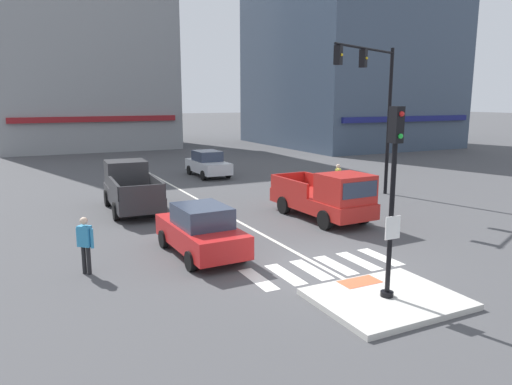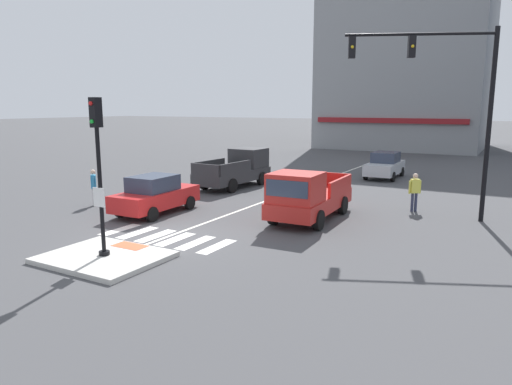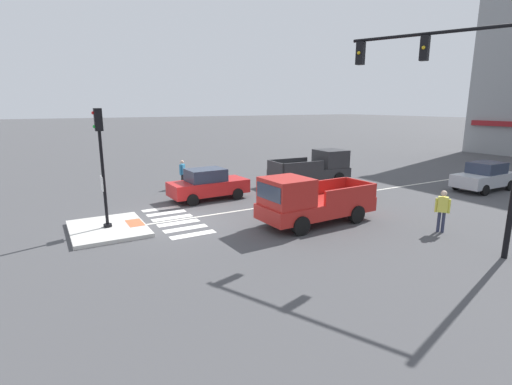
{
  "view_description": "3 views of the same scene",
  "coord_description": "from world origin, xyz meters",
  "px_view_note": "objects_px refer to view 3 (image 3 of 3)",
  "views": [
    {
      "loc": [
        -7.84,
        -11.18,
        4.92
      ],
      "look_at": [
        0.0,
        4.64,
        1.48
      ],
      "focal_mm": 33.84,
      "sensor_mm": 36.0,
      "label": 1
    },
    {
      "loc": [
        10.55,
        -12.06,
        4.51
      ],
      "look_at": [
        0.92,
        4.91,
        0.92
      ],
      "focal_mm": 33.01,
      "sensor_mm": 36.0,
      "label": 2
    },
    {
      "loc": [
        15.54,
        -4.68,
        4.86
      ],
      "look_at": [
        1.17,
        3.49,
        1.09
      ],
      "focal_mm": 26.9,
      "sensor_mm": 36.0,
      "label": 3
    }
  ],
  "objects_px": {
    "traffic_light_mast": "(466,97)",
    "pickup_truck_red_eastbound_mid": "(308,202)",
    "car_silver_eastbound_distant": "(485,176)",
    "pickup_truck_charcoal_westbound_far": "(316,168)",
    "pedestrian_at_curb_left": "(182,172)",
    "signal_pole": "(101,157)",
    "pedestrian_waiting_far_side": "(442,208)",
    "car_red_westbound_near": "(208,184)"
  },
  "relations": [
    {
      "from": "pickup_truck_red_eastbound_mid",
      "to": "traffic_light_mast",
      "type": "bearing_deg",
      "value": 30.97
    },
    {
      "from": "traffic_light_mast",
      "to": "pedestrian_waiting_far_side",
      "type": "height_order",
      "value": "traffic_light_mast"
    },
    {
      "from": "car_red_westbound_near",
      "to": "pickup_truck_charcoal_westbound_far",
      "type": "xyz_separation_m",
      "value": [
        -0.59,
        7.61,
        0.17
      ]
    },
    {
      "from": "signal_pole",
      "to": "pedestrian_waiting_far_side",
      "type": "height_order",
      "value": "signal_pole"
    },
    {
      "from": "car_silver_eastbound_distant",
      "to": "pedestrian_at_curb_left",
      "type": "distance_m",
      "value": 17.76
    },
    {
      "from": "pedestrian_at_curb_left",
      "to": "traffic_light_mast",
      "type": "bearing_deg",
      "value": 18.66
    },
    {
      "from": "pickup_truck_red_eastbound_mid",
      "to": "car_silver_eastbound_distant",
      "type": "bearing_deg",
      "value": 91.15
    },
    {
      "from": "car_red_westbound_near",
      "to": "pickup_truck_red_eastbound_mid",
      "type": "height_order",
      "value": "pickup_truck_red_eastbound_mid"
    },
    {
      "from": "car_silver_eastbound_distant",
      "to": "pickup_truck_charcoal_westbound_far",
      "type": "bearing_deg",
      "value": -131.63
    },
    {
      "from": "signal_pole",
      "to": "car_red_westbound_near",
      "type": "bearing_deg",
      "value": 117.32
    },
    {
      "from": "traffic_light_mast",
      "to": "pedestrian_at_curb_left",
      "type": "height_order",
      "value": "traffic_light_mast"
    },
    {
      "from": "traffic_light_mast",
      "to": "pedestrian_at_curb_left",
      "type": "xyz_separation_m",
      "value": [
        -14.2,
        -4.79,
        -4.15
      ]
    },
    {
      "from": "pedestrian_at_curb_left",
      "to": "pickup_truck_charcoal_westbound_far",
      "type": "bearing_deg",
      "value": 69.4
    },
    {
      "from": "car_silver_eastbound_distant",
      "to": "pedestrian_at_curb_left",
      "type": "bearing_deg",
      "value": -121.96
    },
    {
      "from": "pickup_truck_red_eastbound_mid",
      "to": "pedestrian_waiting_far_side",
      "type": "distance_m",
      "value": 5.16
    },
    {
      "from": "traffic_light_mast",
      "to": "car_silver_eastbound_distant",
      "type": "distance_m",
      "value": 12.13
    },
    {
      "from": "car_red_westbound_near",
      "to": "pedestrian_at_curb_left",
      "type": "height_order",
      "value": "pedestrian_at_curb_left"
    },
    {
      "from": "traffic_light_mast",
      "to": "pedestrian_waiting_far_side",
      "type": "bearing_deg",
      "value": 134.62
    },
    {
      "from": "pedestrian_waiting_far_side",
      "to": "car_red_westbound_near",
      "type": "bearing_deg",
      "value": -148.51
    },
    {
      "from": "traffic_light_mast",
      "to": "pickup_truck_red_eastbound_mid",
      "type": "height_order",
      "value": "traffic_light_mast"
    },
    {
      "from": "pedestrian_waiting_far_side",
      "to": "pickup_truck_red_eastbound_mid",
      "type": "bearing_deg",
      "value": -130.57
    },
    {
      "from": "car_silver_eastbound_distant",
      "to": "traffic_light_mast",
      "type": "bearing_deg",
      "value": -64.97
    },
    {
      "from": "pickup_truck_red_eastbound_mid",
      "to": "pedestrian_at_curb_left",
      "type": "relative_size",
      "value": 3.09
    },
    {
      "from": "signal_pole",
      "to": "traffic_light_mast",
      "type": "bearing_deg",
      "value": 52.2
    },
    {
      "from": "car_red_westbound_near",
      "to": "pickup_truck_red_eastbound_mid",
      "type": "relative_size",
      "value": 0.8
    },
    {
      "from": "signal_pole",
      "to": "pedestrian_waiting_far_side",
      "type": "distance_m",
      "value": 13.27
    },
    {
      "from": "signal_pole",
      "to": "car_red_westbound_near",
      "type": "xyz_separation_m",
      "value": [
        -2.83,
        5.49,
        -2.11
      ]
    },
    {
      "from": "pickup_truck_red_eastbound_mid",
      "to": "pedestrian_at_curb_left",
      "type": "xyz_separation_m",
      "value": [
        -9.66,
        -2.07,
        0.0
      ]
    },
    {
      "from": "car_silver_eastbound_distant",
      "to": "pickup_truck_charcoal_westbound_far",
      "type": "distance_m",
      "value": 9.75
    },
    {
      "from": "car_silver_eastbound_distant",
      "to": "car_red_westbound_near",
      "type": "relative_size",
      "value": 0.99
    },
    {
      "from": "pedestrian_at_curb_left",
      "to": "pickup_truck_red_eastbound_mid",
      "type": "bearing_deg",
      "value": 12.1
    },
    {
      "from": "car_silver_eastbound_distant",
      "to": "pedestrian_at_curb_left",
      "type": "height_order",
      "value": "pedestrian_at_curb_left"
    },
    {
      "from": "car_silver_eastbound_distant",
      "to": "pickup_truck_charcoal_westbound_far",
      "type": "height_order",
      "value": "pickup_truck_charcoal_westbound_far"
    },
    {
      "from": "signal_pole",
      "to": "pedestrian_at_curb_left",
      "type": "xyz_separation_m",
      "value": [
        -6.35,
        5.32,
        -1.94
      ]
    },
    {
      "from": "traffic_light_mast",
      "to": "car_silver_eastbound_distant",
      "type": "xyz_separation_m",
      "value": [
        -4.8,
        10.27,
        -4.32
      ]
    },
    {
      "from": "signal_pole",
      "to": "car_silver_eastbound_distant",
      "type": "bearing_deg",
      "value": 81.5
    },
    {
      "from": "pedestrian_at_curb_left",
      "to": "pedestrian_waiting_far_side",
      "type": "bearing_deg",
      "value": 24.71
    },
    {
      "from": "signal_pole",
      "to": "pickup_truck_charcoal_westbound_far",
      "type": "xyz_separation_m",
      "value": [
        -3.43,
        13.1,
        -1.95
      ]
    },
    {
      "from": "signal_pole",
      "to": "car_silver_eastbound_distant",
      "type": "distance_m",
      "value": 20.72
    },
    {
      "from": "pedestrian_waiting_far_side",
      "to": "pedestrian_at_curb_left",
      "type": "bearing_deg",
      "value": -155.29
    },
    {
      "from": "traffic_light_mast",
      "to": "car_red_westbound_near",
      "type": "height_order",
      "value": "traffic_light_mast"
    },
    {
      "from": "pickup_truck_red_eastbound_mid",
      "to": "pickup_truck_charcoal_westbound_far",
      "type": "height_order",
      "value": "same"
    }
  ]
}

